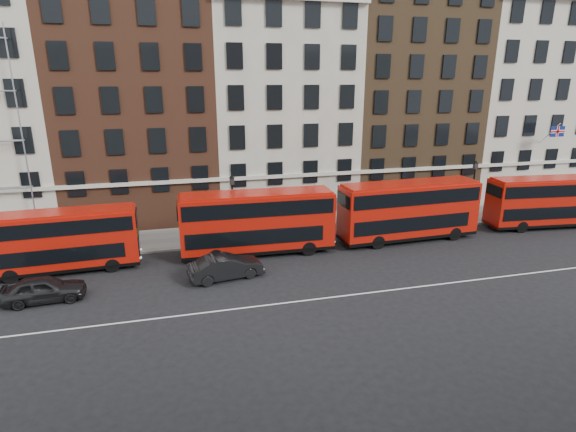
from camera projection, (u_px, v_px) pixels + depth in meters
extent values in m
plane|color=black|center=(345.00, 280.00, 28.64)|extent=(120.00, 120.00, 0.00)
cube|color=gray|center=(300.00, 228.00, 38.35)|extent=(80.00, 5.00, 0.15)
cube|color=gray|center=(308.00, 238.00, 36.03)|extent=(80.00, 0.30, 0.16)
cube|color=white|center=(357.00, 294.00, 26.78)|extent=(70.00, 0.12, 0.01)
cube|color=brown|center=(137.00, 94.00, 39.09)|extent=(12.80, 10.00, 22.00)
cube|color=#A3A090|center=(280.00, 110.00, 42.53)|extent=(12.80, 10.00, 19.00)
cube|color=brown|center=(403.00, 97.00, 45.24)|extent=(12.80, 10.00, 21.00)
cube|color=#BAB2A1|center=(510.00, 101.00, 48.39)|extent=(12.80, 10.00, 20.00)
cube|color=#B41409|center=(59.00, 241.00, 29.33)|extent=(9.94, 2.83, 3.70)
cube|color=black|center=(63.00, 265.00, 29.84)|extent=(9.94, 2.86, 0.22)
cube|color=black|center=(55.00, 250.00, 29.44)|extent=(8.82, 2.85, 0.98)
cube|color=black|center=(56.00, 224.00, 28.99)|extent=(9.57, 2.88, 0.94)
cube|color=#B41409|center=(54.00, 213.00, 28.77)|extent=(9.65, 2.63, 0.17)
cube|color=black|center=(139.00, 243.00, 30.93)|extent=(0.18, 2.06, 1.22)
cube|color=black|center=(138.00, 230.00, 30.64)|extent=(0.16, 1.78, 0.39)
cylinder|color=black|center=(113.00, 265.00, 29.77)|extent=(0.95, 0.31, 0.94)
cylinder|color=black|center=(114.00, 254.00, 31.68)|extent=(0.95, 0.31, 0.94)
cylinder|color=black|center=(11.00, 277.00, 28.09)|extent=(0.95, 0.31, 0.94)
cylinder|color=black|center=(19.00, 264.00, 30.00)|extent=(0.95, 0.31, 0.94)
cube|color=#B41409|center=(257.00, 222.00, 32.36)|extent=(11.04, 2.93, 4.13)
cube|color=black|center=(258.00, 247.00, 32.93)|extent=(11.04, 2.97, 0.25)
cube|color=black|center=(253.00, 232.00, 32.50)|extent=(9.79, 2.98, 1.10)
cube|color=black|center=(257.00, 205.00, 31.98)|extent=(10.62, 3.00, 1.04)
cube|color=#B41409|center=(257.00, 194.00, 31.74)|extent=(10.72, 2.71, 0.19)
cube|color=black|center=(330.00, 227.00, 33.74)|extent=(0.15, 2.30, 1.36)
cube|color=black|center=(331.00, 213.00, 33.41)|extent=(0.14, 1.99, 0.44)
cylinder|color=black|center=(309.00, 249.00, 32.56)|extent=(1.05, 0.32, 1.04)
cylinder|color=black|center=(301.00, 238.00, 34.74)|extent=(1.05, 0.32, 1.04)
cylinder|color=black|center=(216.00, 256.00, 31.18)|extent=(1.05, 0.32, 1.04)
cylinder|color=black|center=(214.00, 244.00, 33.36)|extent=(1.05, 0.32, 1.04)
cube|color=#B41409|center=(409.00, 210.00, 35.18)|extent=(11.17, 3.09, 4.17)
cube|color=black|center=(407.00, 234.00, 35.75)|extent=(11.17, 3.13, 0.25)
cube|color=black|center=(404.00, 219.00, 35.30)|extent=(9.91, 3.12, 1.11)
cube|color=black|center=(410.00, 194.00, 34.80)|extent=(10.76, 3.16, 1.05)
cube|color=#B41409|center=(411.00, 184.00, 34.55)|extent=(10.85, 2.87, 0.19)
cube|color=black|center=(468.00, 214.00, 36.94)|extent=(0.18, 2.32, 1.37)
cube|color=black|center=(469.00, 201.00, 36.60)|extent=(0.17, 2.01, 0.44)
cylinder|color=black|center=(454.00, 234.00, 35.64)|extent=(1.07, 0.34, 1.05)
cylinder|color=black|center=(437.00, 225.00, 37.80)|extent=(1.07, 0.34, 1.05)
cylinder|color=black|center=(378.00, 242.00, 33.80)|extent=(1.07, 0.34, 1.05)
cylinder|color=black|center=(364.00, 232.00, 35.96)|extent=(1.07, 0.34, 1.05)
cube|color=#B41409|center=(548.00, 201.00, 38.32)|extent=(10.51, 3.44, 3.88)
cube|color=black|center=(545.00, 222.00, 38.85)|extent=(10.51, 3.48, 0.24)
cube|color=black|center=(544.00, 209.00, 38.47)|extent=(9.34, 3.40, 1.03)
cube|color=black|center=(551.00, 188.00, 37.97)|extent=(10.12, 3.48, 0.98)
cube|color=#B41409|center=(552.00, 179.00, 37.73)|extent=(10.20, 3.22, 0.18)
cylinder|color=black|center=(570.00, 216.00, 40.37)|extent=(1.00, 0.37, 0.98)
cylinder|color=black|center=(522.00, 227.00, 37.38)|extent=(1.00, 0.37, 0.98)
cylinder|color=black|center=(506.00, 219.00, 39.46)|extent=(1.00, 0.37, 0.98)
imported|color=black|center=(44.00, 289.00, 25.77)|extent=(4.56, 2.06, 1.52)
imported|color=black|center=(226.00, 267.00, 28.74)|extent=(4.99, 2.48, 1.57)
cylinder|color=black|center=(233.00, 214.00, 34.27)|extent=(0.14, 0.14, 4.60)
cylinder|color=black|center=(234.00, 238.00, 34.86)|extent=(0.32, 0.32, 0.60)
cube|color=#262626|center=(232.00, 181.00, 33.52)|extent=(0.32, 0.32, 0.55)
cone|color=black|center=(232.00, 176.00, 33.42)|extent=(0.44, 0.44, 0.25)
cylinder|color=black|center=(472.00, 194.00, 40.10)|extent=(0.14, 0.14, 4.60)
cylinder|color=black|center=(469.00, 215.00, 40.69)|extent=(0.32, 0.32, 0.60)
cube|color=#262626|center=(476.00, 166.00, 39.35)|extent=(0.32, 0.32, 0.55)
cone|color=black|center=(476.00, 162.00, 39.25)|extent=(0.44, 0.44, 0.25)
cylinder|color=black|center=(546.00, 200.00, 41.82)|extent=(0.12, 0.12, 2.60)
cube|color=black|center=(550.00, 184.00, 41.21)|extent=(0.25, 0.30, 0.75)
sphere|color=red|center=(552.00, 182.00, 40.99)|extent=(0.14, 0.14, 0.14)
sphere|color=#0C9919|center=(551.00, 187.00, 41.12)|extent=(0.14, 0.14, 0.14)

